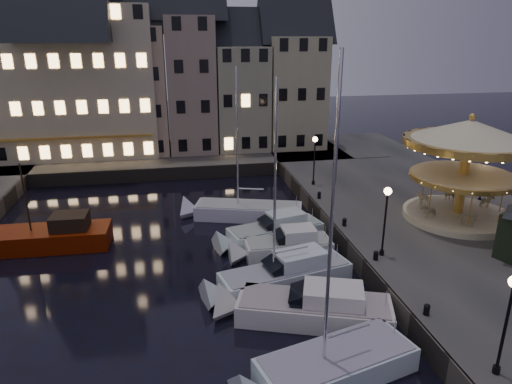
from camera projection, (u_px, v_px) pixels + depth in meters
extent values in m
plane|color=black|center=(264.00, 295.00, 24.96)|extent=(160.00, 160.00, 0.00)
cube|color=#474442|center=(439.00, 224.00, 32.70)|extent=(16.00, 56.00, 1.30)
cube|color=#474442|center=(141.00, 160.00, 49.41)|extent=(44.00, 12.00, 1.30)
cube|color=#47423A|center=(333.00, 232.00, 31.34)|extent=(0.15, 44.00, 1.30)
cube|color=#47423A|center=(159.00, 175.00, 44.17)|extent=(48.00, 0.15, 1.30)
cylinder|color=black|center=(496.00, 370.00, 17.34)|extent=(0.28, 0.28, 0.30)
cylinder|color=black|center=(504.00, 331.00, 16.77)|extent=(0.12, 0.12, 3.80)
cylinder|color=black|center=(382.00, 253.00, 26.64)|extent=(0.28, 0.28, 0.30)
cylinder|color=black|center=(384.00, 225.00, 26.06)|extent=(0.12, 0.12, 3.80)
sphere|color=#FFD18C|center=(388.00, 191.00, 25.39)|extent=(0.44, 0.44, 0.44)
cylinder|color=black|center=(313.00, 183.00, 39.18)|extent=(0.28, 0.28, 0.30)
cylinder|color=black|center=(314.00, 163.00, 38.61)|extent=(0.12, 0.12, 3.80)
sphere|color=#FFD18C|center=(315.00, 139.00, 37.94)|extent=(0.44, 0.44, 0.44)
cylinder|color=black|center=(479.00, 200.00, 35.06)|extent=(0.28, 0.28, 0.30)
cylinder|color=black|center=(483.00, 178.00, 34.49)|extent=(0.12, 0.12, 3.80)
sphere|color=#FFD18C|center=(488.00, 152.00, 33.82)|extent=(0.44, 0.44, 0.44)
cylinder|color=black|center=(426.00, 311.00, 20.94)|extent=(0.28, 0.28, 0.40)
sphere|color=black|center=(427.00, 307.00, 20.87)|extent=(0.30, 0.30, 0.30)
cylinder|color=black|center=(376.00, 257.00, 26.05)|extent=(0.28, 0.28, 0.40)
sphere|color=black|center=(376.00, 253.00, 25.98)|extent=(0.30, 0.30, 0.30)
cylinder|color=black|center=(344.00, 223.00, 30.70)|extent=(0.28, 0.28, 0.40)
sphere|color=black|center=(345.00, 220.00, 30.63)|extent=(0.30, 0.30, 0.30)
cylinder|color=black|center=(319.00, 196.00, 35.81)|extent=(0.28, 0.28, 0.40)
sphere|color=black|center=(319.00, 193.00, 35.74)|extent=(0.30, 0.30, 0.30)
cube|color=gray|center=(24.00, 103.00, 47.30)|extent=(5.00, 8.00, 11.00)
cube|color=gray|center=(78.00, 97.00, 48.06)|extent=(5.60, 8.00, 12.00)
cube|color=tan|center=(137.00, 91.00, 48.93)|extent=(6.20, 8.00, 13.00)
cube|color=gray|center=(191.00, 85.00, 49.74)|extent=(5.00, 8.00, 14.00)
cube|color=#9A977C|center=(240.00, 98.00, 51.16)|extent=(5.60, 8.00, 11.00)
cube|color=tan|center=(292.00, 92.00, 52.02)|extent=(6.20, 8.00, 12.00)
cube|color=beige|center=(77.00, 82.00, 47.58)|extent=(16.00, 9.00, 15.00)
cube|color=silver|center=(336.00, 367.00, 18.92)|extent=(7.10, 4.23, 1.30)
cube|color=gray|center=(337.00, 354.00, 18.70)|extent=(6.73, 3.95, 0.10)
cylinder|color=silver|center=(331.00, 226.00, 16.53)|extent=(0.14, 0.14, 11.66)
cube|color=silver|center=(314.00, 312.00, 22.65)|extent=(7.97, 4.83, 1.30)
cube|color=gray|center=(314.00, 301.00, 22.43)|extent=(7.55, 4.52, 0.10)
cube|color=silver|center=(333.00, 294.00, 22.16)|extent=(3.33, 2.72, 0.80)
cube|color=black|center=(302.00, 294.00, 22.41)|extent=(1.76, 2.08, 0.98)
cube|color=silver|center=(286.00, 278.00, 25.78)|extent=(7.80, 3.88, 1.30)
cube|color=gray|center=(286.00, 268.00, 25.56)|extent=(7.40, 3.62, 0.10)
cube|color=silver|center=(300.00, 258.00, 25.76)|extent=(3.15, 2.27, 0.80)
cube|color=black|center=(276.00, 265.00, 25.22)|extent=(1.57, 1.79, 0.97)
cylinder|color=silver|center=(275.00, 185.00, 23.63)|extent=(0.14, 0.14, 10.09)
cube|color=silver|center=(288.00, 250.00, 29.19)|extent=(5.46, 2.10, 1.30)
cube|color=gray|center=(288.00, 240.00, 28.97)|extent=(5.18, 1.93, 0.10)
cube|color=silver|center=(298.00, 234.00, 28.94)|extent=(2.07, 1.57, 0.80)
cube|color=black|center=(282.00, 236.00, 28.79)|extent=(0.98, 1.46, 0.84)
cube|color=silver|center=(275.00, 234.00, 31.45)|extent=(6.85, 3.72, 1.30)
cube|color=gray|center=(276.00, 226.00, 31.23)|extent=(6.49, 3.47, 0.10)
cube|color=silver|center=(286.00, 218.00, 31.40)|extent=(2.80, 2.19, 0.80)
cube|color=black|center=(269.00, 222.00, 30.91)|extent=(1.46, 1.75, 0.91)
cube|color=silver|center=(249.00, 213.00, 35.32)|extent=(8.49, 4.62, 1.30)
cube|color=#96989A|center=(248.00, 204.00, 35.10)|extent=(8.04, 4.32, 0.10)
cylinder|color=silver|center=(237.00, 134.00, 33.39)|extent=(0.14, 0.14, 10.96)
cube|color=#671501|center=(49.00, 240.00, 30.41)|extent=(7.97, 2.93, 1.50)
cube|color=black|center=(70.00, 222.00, 30.24)|extent=(2.36, 1.95, 1.05)
cylinder|color=black|center=(26.00, 199.00, 29.30)|extent=(0.12, 0.12, 4.74)
cylinder|color=beige|center=(457.00, 215.00, 31.90)|extent=(7.32, 7.32, 0.46)
cylinder|color=gold|center=(464.00, 173.00, 30.89)|extent=(0.64, 0.64, 5.67)
cylinder|color=beige|center=(463.00, 175.00, 30.92)|extent=(6.77, 6.77, 0.16)
cylinder|color=gold|center=(463.00, 177.00, 30.98)|extent=(7.03, 7.03, 0.32)
cone|color=beige|center=(470.00, 131.00, 29.93)|extent=(8.42, 8.42, 1.46)
cylinder|color=gold|center=(468.00, 142.00, 30.19)|extent=(8.42, 8.42, 0.46)
sphere|color=gold|center=(472.00, 117.00, 29.63)|extent=(0.46, 0.46, 0.46)
imported|color=beige|center=(483.00, 200.00, 32.79)|extent=(1.53, 1.11, 0.92)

